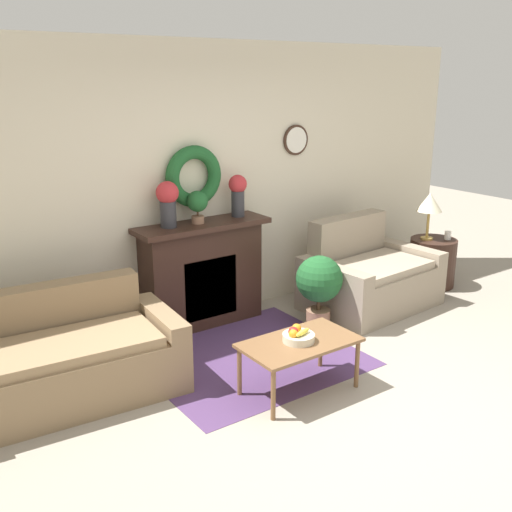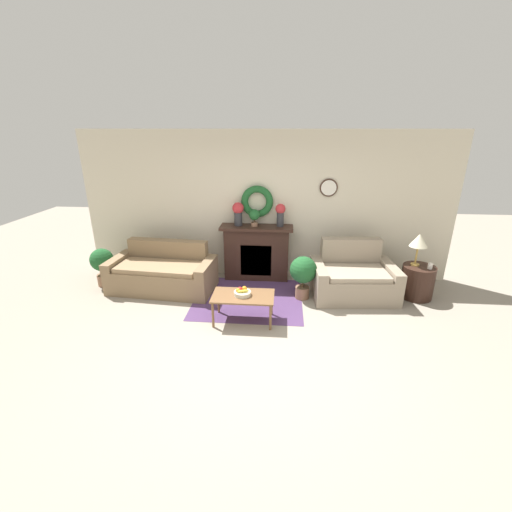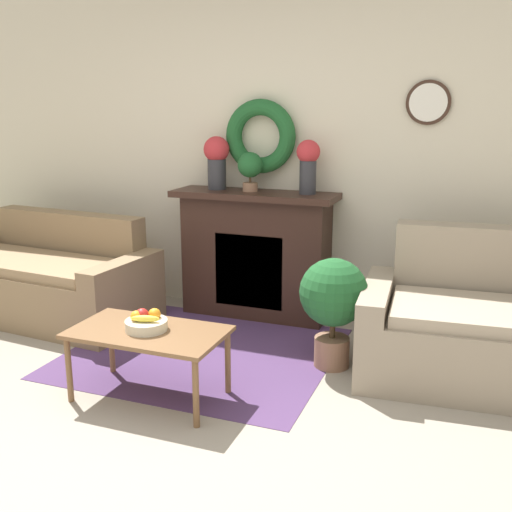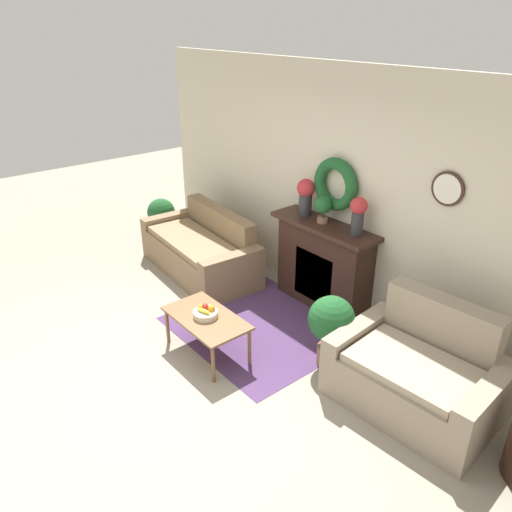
{
  "view_description": "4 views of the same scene",
  "coord_description": "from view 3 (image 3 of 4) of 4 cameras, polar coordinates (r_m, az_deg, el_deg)",
  "views": [
    {
      "loc": [
        -2.9,
        -2.55,
        2.37
      ],
      "look_at": [
        -0.07,
        1.46,
        0.89
      ],
      "focal_mm": 42.0,
      "sensor_mm": 36.0,
      "label": 1
    },
    {
      "loc": [
        0.35,
        -3.76,
        2.71
      ],
      "look_at": [
        -0.07,
        1.26,
        0.82
      ],
      "focal_mm": 24.0,
      "sensor_mm": 36.0,
      "label": 2
    },
    {
      "loc": [
        1.55,
        -2.16,
        1.7
      ],
      "look_at": [
        0.15,
        1.51,
        0.71
      ],
      "focal_mm": 42.0,
      "sensor_mm": 36.0,
      "label": 3
    },
    {
      "loc": [
        3.32,
        -1.59,
        3.1
      ],
      "look_at": [
        -0.22,
        1.32,
        0.89
      ],
      "focal_mm": 35.0,
      "sensor_mm": 36.0,
      "label": 4
    }
  ],
  "objects": [
    {
      "name": "fireplace",
      "position": [
        4.87,
        -0.05,
        0.2
      ],
      "size": [
        1.33,
        0.41,
        1.04
      ],
      "color": "#331E16",
      "rests_on": "ground_plane"
    },
    {
      "name": "floor_rug",
      "position": [
        4.31,
        -5.12,
        -9.09
      ],
      "size": [
        1.8,
        1.61,
        0.01
      ],
      "color": "#4C335B",
      "rests_on": "ground_plane"
    },
    {
      "name": "coffee_table",
      "position": [
        3.59,
        -10.23,
        -7.64
      ],
      "size": [
        0.9,
        0.51,
        0.42
      ],
      "color": "brown",
      "rests_on": "ground_plane"
    },
    {
      "name": "fruit_bowl",
      "position": [
        3.57,
        -10.45,
        -6.23
      ],
      "size": [
        0.25,
        0.25,
        0.12
      ],
      "color": "beige",
      "rests_on": "coffee_table"
    },
    {
      "name": "potted_plant_on_mantel",
      "position": [
        4.76,
        -0.57,
        8.44
      ],
      "size": [
        0.2,
        0.2,
        0.31
      ],
      "color": "#8E664C",
      "rests_on": "fireplace"
    },
    {
      "name": "loveseat_right",
      "position": [
        4.08,
        19.79,
        -6.55
      ],
      "size": [
        1.43,
        1.02,
        0.93
      ],
      "rotation": [
        0.0,
        0.0,
        0.07
      ],
      "color": "gray",
      "rests_on": "ground_plane"
    },
    {
      "name": "couch_left",
      "position": [
        5.24,
        -19.3,
        -2.19
      ],
      "size": [
        1.87,
        1.0,
        0.82
      ],
      "rotation": [
        0.0,
        0.0,
        -0.08
      ],
      "color": "#846B4C",
      "rests_on": "ground_plane"
    },
    {
      "name": "ground_plane",
      "position": [
        3.15,
        -13.05,
        -18.82
      ],
      "size": [
        16.0,
        16.0,
        0.0
      ],
      "primitive_type": "plane",
      "color": "gray"
    },
    {
      "name": "vase_on_mantel_left",
      "position": [
        4.88,
        -3.77,
        9.23
      ],
      "size": [
        0.21,
        0.21,
        0.43
      ],
      "color": "#2D2D33",
      "rests_on": "fireplace"
    },
    {
      "name": "wall_back",
      "position": [
        4.89,
        2.36,
        10.11
      ],
      "size": [
        6.8,
        0.19,
        2.7
      ],
      "color": "beige",
      "rests_on": "ground_plane"
    },
    {
      "name": "vase_on_mantel_right",
      "position": [
        4.62,
        4.98,
        8.86
      ],
      "size": [
        0.18,
        0.18,
        0.41
      ],
      "color": "#2D2D33",
      "rests_on": "fireplace"
    },
    {
      "name": "potted_plant_floor_by_loveseat",
      "position": [
        3.95,
        7.38,
        -4.08
      ],
      "size": [
        0.45,
        0.45,
        0.74
      ],
      "color": "#8E664C",
      "rests_on": "ground_plane"
    }
  ]
}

